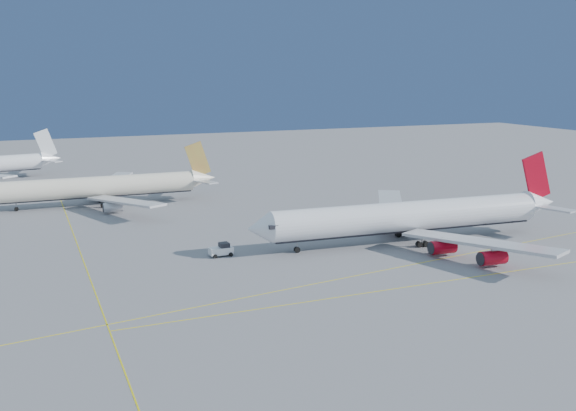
% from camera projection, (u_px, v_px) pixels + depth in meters
% --- Properties ---
extents(ground, '(500.00, 500.00, 0.00)m').
position_uv_depth(ground, '(336.00, 266.00, 110.65)').
color(ground, slate).
rests_on(ground, ground).
extents(taxiway_lines, '(118.86, 140.00, 0.02)m').
position_uv_depth(taxiway_lines, '(244.00, 266.00, 110.79)').
color(taxiway_lines, '#D7C70B').
rests_on(taxiway_lines, ground).
extents(airliner_virgin, '(68.05, 61.02, 16.78)m').
position_uv_depth(airliner_virgin, '(414.00, 216.00, 126.04)').
color(airliner_virgin, white).
rests_on(airliner_virgin, ground).
extents(airliner_etihad, '(58.06, 53.79, 15.19)m').
position_uv_depth(airliner_etihad, '(104.00, 187.00, 161.59)').
color(airliner_etihad, beige).
rests_on(airliner_etihad, ground).
extents(pushback_tug, '(4.34, 2.76, 2.39)m').
position_uv_depth(pushback_tug, '(222.00, 250.00, 116.86)').
color(pushback_tug, white).
rests_on(pushback_tug, ground).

